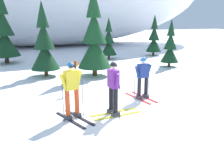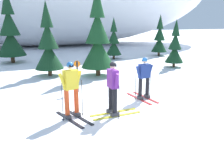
# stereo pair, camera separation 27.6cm
# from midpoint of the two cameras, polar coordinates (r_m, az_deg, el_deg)

# --- Properties ---
(ground_plane) EXTENTS (120.00, 120.00, 0.00)m
(ground_plane) POSITION_cam_midpoint_polar(r_m,az_deg,el_deg) (8.31, 2.44, -6.77)
(ground_plane) COLOR white
(skier_yellow_jacket) EXTENTS (1.01, 1.70, 1.85)m
(skier_yellow_jacket) POSITION_cam_midpoint_polar(r_m,az_deg,el_deg) (7.61, -8.74, -1.16)
(skier_yellow_jacket) COLOR black
(skier_yellow_jacket) RESTS_ON ground
(skier_navy_jacket) EXTENTS (0.82, 1.71, 1.69)m
(skier_navy_jacket) POSITION_cam_midpoint_polar(r_m,az_deg,el_deg) (9.50, 8.53, 1.54)
(skier_navy_jacket) COLOR red
(skier_navy_jacket) RESTS_ON ground
(skier_purple_jacket) EXTENTS (1.75, 0.81, 1.82)m
(skier_purple_jacket) POSITION_cam_midpoint_polar(r_m,az_deg,el_deg) (7.77, 1.26, -0.86)
(skier_purple_jacket) COLOR gold
(skier_purple_jacket) RESTS_ON ground
(pine_tree_far_left) EXTENTS (2.04, 2.04, 5.29)m
(pine_tree_far_left) POSITION_cam_midpoint_polar(r_m,az_deg,el_deg) (19.02, -22.92, 11.34)
(pine_tree_far_left) COLOR #47301E
(pine_tree_far_left) RESTS_ON ground
(pine_tree_left) EXTENTS (1.59, 1.59, 4.12)m
(pine_tree_left) POSITION_cam_midpoint_polar(r_m,az_deg,el_deg) (13.80, -14.51, 8.97)
(pine_tree_left) COLOR #47301E
(pine_tree_left) RESTS_ON ground
(pine_tree_center_left) EXTENTS (1.89, 1.89, 4.90)m
(pine_tree_center_left) POSITION_cam_midpoint_polar(r_m,az_deg,el_deg) (13.39, -2.88, 10.66)
(pine_tree_center_left) COLOR #47301E
(pine_tree_center_left) RESTS_ON ground
(pine_tree_center_right) EXTENTS (1.28, 1.28, 3.32)m
(pine_tree_center_right) POSITION_cam_midpoint_polar(r_m,az_deg,el_deg) (19.45, 0.83, 10.13)
(pine_tree_center_right) COLOR #47301E
(pine_tree_center_right) RESTS_ON ground
(pine_tree_right) EXTENTS (1.22, 1.22, 3.17)m
(pine_tree_right) POSITION_cam_midpoint_polar(r_m,az_deg,el_deg) (16.56, 15.32, 8.49)
(pine_tree_right) COLOR #47301E
(pine_tree_right) RESTS_ON ground
(pine_tree_far_right) EXTENTS (1.38, 1.38, 3.57)m
(pine_tree_far_right) POSITION_cam_midpoint_polar(r_m,az_deg,el_deg) (21.64, 11.69, 10.61)
(pine_tree_far_right) COLOR #47301E
(pine_tree_far_right) RESTS_ON ground
(trail_marker_post) EXTENTS (0.28, 0.07, 1.40)m
(trail_marker_post) POSITION_cam_midpoint_polar(r_m,az_deg,el_deg) (10.44, -7.56, 2.29)
(trail_marker_post) COLOR black
(trail_marker_post) RESTS_ON ground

